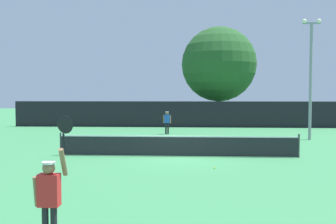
{
  "coord_description": "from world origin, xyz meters",
  "views": [
    {
      "loc": [
        0.54,
        -16.67,
        2.83
      ],
      "look_at": [
        -0.6,
        2.83,
        1.92
      ],
      "focal_mm": 38.87,
      "sensor_mm": 36.0,
      "label": 1
    }
  ],
  "objects": [
    {
      "name": "large_tree",
      "position": [
        3.44,
        19.43,
        5.86
      ],
      "size": [
        7.31,
        7.31,
        9.52
      ],
      "color": "brown",
      "rests_on": "ground"
    },
    {
      "name": "player_receiving",
      "position": [
        -1.07,
        9.59,
        1.0
      ],
      "size": [
        0.57,
        0.24,
        1.64
      ],
      "rotation": [
        0.0,
        0.0,
        3.14
      ],
      "color": "blue",
      "rests_on": "ground"
    },
    {
      "name": "parked_car_near",
      "position": [
        -8.4,
        20.82,
        0.78
      ],
      "size": [
        2.25,
        4.35,
        1.69
      ],
      "rotation": [
        0.0,
        0.0,
        0.09
      ],
      "color": "black",
      "rests_on": "ground"
    },
    {
      "name": "tennis_ball",
      "position": [
        1.52,
        -2.74,
        0.03
      ],
      "size": [
        0.07,
        0.07,
        0.07
      ],
      "primitive_type": "sphere",
      "color": "#CCE033",
      "rests_on": "ground"
    },
    {
      "name": "perimeter_fence",
      "position": [
        0.0,
        15.44,
        1.14
      ],
      "size": [
        30.44,
        0.12,
        2.29
      ],
      "primitive_type": "cube",
      "color": "black",
      "rests_on": "ground"
    },
    {
      "name": "tennis_net",
      "position": [
        0.0,
        0.0,
        0.51
      ],
      "size": [
        11.08,
        0.08,
        1.07
      ],
      "color": "#232328",
      "rests_on": "ground"
    },
    {
      "name": "parked_car_mid",
      "position": [
        6.32,
        21.3,
        0.78
      ],
      "size": [
        2.29,
        4.36,
        1.69
      ],
      "rotation": [
        0.0,
        0.0,
        0.09
      ],
      "color": "white",
      "rests_on": "ground"
    },
    {
      "name": "light_pole",
      "position": [
        8.2,
        6.82,
        4.36
      ],
      "size": [
        1.18,
        0.28,
        7.61
      ],
      "color": "gray",
      "rests_on": "ground"
    },
    {
      "name": "player_serving",
      "position": [
        -2.0,
        -10.26,
        1.07
      ],
      "size": [
        0.67,
        0.39,
        2.46
      ],
      "color": "red",
      "rests_on": "ground"
    },
    {
      "name": "ground_plane",
      "position": [
        0.0,
        0.0,
        0.0
      ],
      "size": [
        120.0,
        120.0,
        0.0
      ],
      "primitive_type": "plane",
      "color": "#387F4C"
    }
  ]
}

